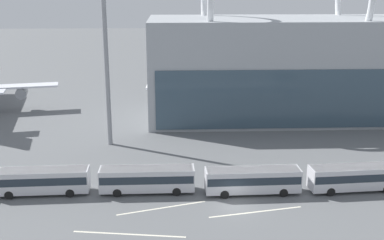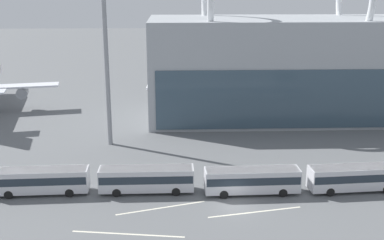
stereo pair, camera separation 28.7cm
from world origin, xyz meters
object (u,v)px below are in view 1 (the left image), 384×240
Objects in this scene: shuttle_bus_1 at (41,180)px; floodlight_mast at (106,53)px; airliner_at_gate_far at (228,82)px; shuttle_bus_4 at (356,176)px; shuttle_bus_2 at (147,178)px; shuttle_bus_3 at (253,179)px.

floodlight_mast is (5.79, 17.89, 12.19)m from shuttle_bus_1.
airliner_at_gate_far is 3.15× the size of shuttle_bus_1.
shuttle_bus_2 is at bearing 174.65° from shuttle_bus_4.
shuttle_bus_1 is at bearing 176.47° from shuttle_bus_3.
shuttle_bus_3 is (24.62, -0.88, 0.00)m from shuttle_bus_1.
shuttle_bus_1 is 24.63m from shuttle_bus_3.
shuttle_bus_2 is at bearing -2.24° from shuttle_bus_1.
shuttle_bus_4 is (10.43, -40.88, -3.25)m from airliner_at_gate_far.
shuttle_bus_1 is 0.99× the size of shuttle_bus_4.
shuttle_bus_1 is (-26.50, -40.32, -3.25)m from airliner_at_gate_far.
shuttle_bus_3 is at bearing -4.19° from shuttle_bus_1.
shuttle_bus_3 is at bearing 177.40° from shuttle_bus_4.
shuttle_bus_2 and shuttle_bus_4 have the same top height.
airliner_at_gate_far is 31.81m from floodlight_mast.
airliner_at_gate_far is at bearing 100.21° from shuttle_bus_4.
shuttle_bus_2 is at bearing 174.52° from shuttle_bus_3.
shuttle_bus_3 and shuttle_bus_4 have the same top height.
shuttle_bus_4 is at bearing -1.66° from shuttle_bus_2.
shuttle_bus_4 is (36.93, -0.56, 0.00)m from shuttle_bus_1.
floodlight_mast is at bearing 145.25° from shuttle_bus_4.
floodlight_mast reaches higher than shuttle_bus_3.
shuttle_bus_1 is 36.93m from shuttle_bus_4.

